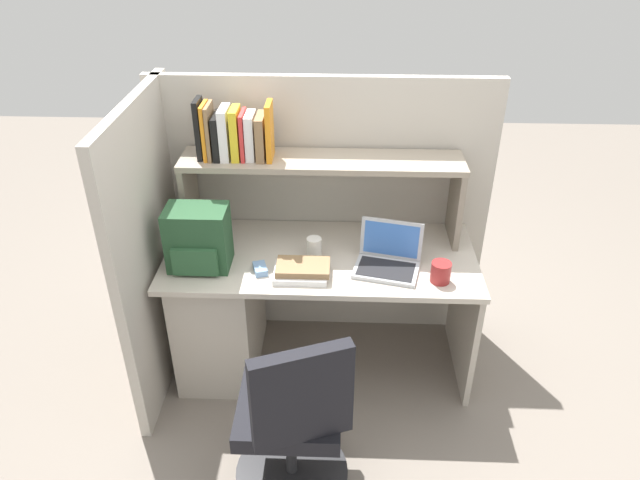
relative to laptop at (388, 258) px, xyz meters
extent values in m
plane|color=slate|center=(-0.34, 0.10, -0.78)|extent=(8.00, 8.00, 0.00)
cube|color=beige|center=(-0.34, 0.10, -0.07)|extent=(1.60, 0.70, 0.03)
cube|color=#B6AD9F|center=(-0.89, 0.10, -0.43)|extent=(0.40, 0.64, 0.70)
cube|color=#B6AD9F|center=(0.44, 0.10, -0.43)|extent=(0.03, 0.64, 0.70)
cube|color=#BCB5A8|center=(-0.34, 0.48, -0.01)|extent=(1.84, 0.05, 1.55)
cube|color=#BCB5A8|center=(-1.19, 0.05, -0.01)|extent=(0.05, 1.06, 1.55)
cube|color=gray|center=(-1.04, 0.30, 0.16)|extent=(0.03, 0.28, 0.42)
cube|color=gray|center=(0.36, 0.30, 0.16)|extent=(0.03, 0.28, 0.42)
cube|color=gray|center=(-0.34, 0.30, 0.38)|extent=(1.44, 0.28, 0.03)
cube|color=black|center=(-0.95, 0.30, 0.55)|extent=(0.03, 0.13, 0.30)
cube|color=orange|center=(-0.92, 0.29, 0.54)|extent=(0.02, 0.14, 0.28)
cube|color=olive|center=(-0.89, 0.29, 0.54)|extent=(0.02, 0.16, 0.28)
cube|color=black|center=(-0.86, 0.30, 0.51)|extent=(0.03, 0.18, 0.22)
cube|color=white|center=(-0.82, 0.30, 0.53)|extent=(0.04, 0.16, 0.26)
cube|color=yellow|center=(-0.77, 0.29, 0.53)|extent=(0.04, 0.15, 0.26)
cube|color=red|center=(-0.73, 0.30, 0.52)|extent=(0.02, 0.16, 0.24)
cube|color=white|center=(-0.69, 0.30, 0.51)|extent=(0.04, 0.15, 0.23)
cube|color=olive|center=(-0.64, 0.30, 0.51)|extent=(0.04, 0.18, 0.22)
cube|color=orange|center=(-0.60, 0.29, 0.54)|extent=(0.03, 0.15, 0.29)
cube|color=#B7BABF|center=(-0.01, -0.04, -0.04)|extent=(0.35, 0.28, 0.02)
cube|color=black|center=(-0.01, -0.05, -0.03)|extent=(0.30, 0.23, 0.00)
cube|color=#B7BABF|center=(0.02, 0.07, 0.07)|extent=(0.31, 0.11, 0.20)
cube|color=#3F72CC|center=(0.02, 0.07, 0.07)|extent=(0.27, 0.09, 0.17)
cube|color=#264C2D|center=(-0.93, -0.01, 0.11)|extent=(0.30, 0.20, 0.32)
cube|color=#2B5734|center=(-0.93, -0.12, 0.04)|extent=(0.22, 0.04, 0.14)
cube|color=#7299C6|center=(-0.63, -0.07, -0.03)|extent=(0.09, 0.12, 0.03)
cylinder|color=white|center=(-0.37, 0.09, 0.00)|extent=(0.08, 0.08, 0.10)
cylinder|color=maroon|center=(0.24, -0.11, 0.00)|extent=(0.10, 0.10, 0.10)
cube|color=white|center=(-0.43, -0.10, -0.03)|extent=(0.26, 0.18, 0.03)
cube|color=olive|center=(-0.42, -0.09, 0.00)|extent=(0.26, 0.16, 0.03)
cylinder|color=black|center=(-0.44, -0.68, -0.76)|extent=(0.52, 0.52, 0.04)
cylinder|color=#262628|center=(-0.44, -0.68, -0.54)|extent=(0.05, 0.05, 0.41)
cube|color=black|center=(-0.44, -0.68, -0.33)|extent=(0.44, 0.44, 0.08)
cube|color=black|center=(-0.37, -0.87, -0.07)|extent=(0.40, 0.20, 0.44)
camera|label=1|loc=(-0.24, -2.46, 1.60)|focal=33.25mm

